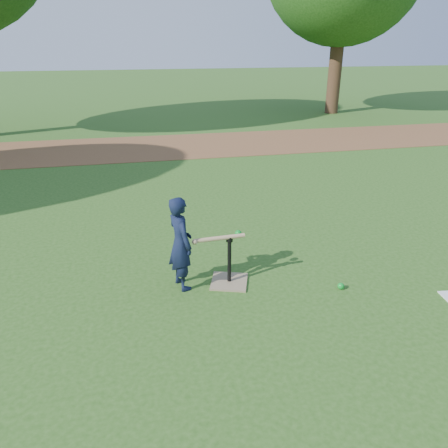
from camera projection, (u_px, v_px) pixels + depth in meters
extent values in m
plane|color=#285116|center=(261.00, 283.00, 5.30)|extent=(80.00, 80.00, 0.00)
cube|color=brown|center=(183.00, 146.00, 12.03)|extent=(24.00, 3.00, 0.01)
imported|color=black|center=(180.00, 243.00, 5.03)|extent=(0.38, 0.47, 1.13)
sphere|color=#0D8F25|center=(341.00, 286.00, 5.16)|extent=(0.08, 0.08, 0.08)
cube|color=#907B5B|center=(229.00, 282.00, 5.32)|extent=(0.54, 0.54, 0.02)
cylinder|color=black|center=(229.00, 261.00, 5.20)|extent=(0.05, 0.05, 0.55)
cylinder|color=black|center=(229.00, 239.00, 5.09)|extent=(0.08, 0.08, 0.06)
cylinder|color=tan|center=(220.00, 238.00, 5.04)|extent=(0.60, 0.09, 0.05)
sphere|color=tan|center=(195.00, 242.00, 4.94)|extent=(0.06, 0.06, 0.06)
sphere|color=#0D8F25|center=(238.00, 233.00, 5.19)|extent=(0.08, 0.08, 0.08)
cylinder|color=#382316|center=(335.00, 67.00, 16.68)|extent=(0.50, 0.50, 3.42)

